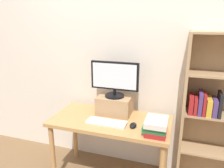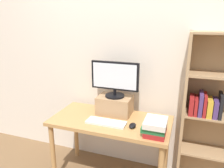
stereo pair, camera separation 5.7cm
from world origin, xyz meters
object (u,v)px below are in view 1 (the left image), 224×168
computer_monitor (115,78)px  computer_mouse (133,125)px  bookshelf_unit (220,114)px  riser_box (115,105)px  desk (111,127)px  book_stack (156,126)px  keyboard (107,122)px

computer_monitor → computer_mouse: (0.26, -0.24, -0.38)m
bookshelf_unit → computer_mouse: bearing=-155.9°
bookshelf_unit → riser_box: bookshelf_unit is taller
desk → riser_box: bearing=92.6°
riser_box → book_stack: 0.56m
bookshelf_unit → book_stack: size_ratio=6.33×
keyboard → book_stack: bearing=-5.0°
desk → computer_mouse: bearing=-20.2°
computer_monitor → riser_box: bearing=90.0°
computer_monitor → book_stack: bearing=-31.5°
bookshelf_unit → keyboard: 1.12m
desk → book_stack: (0.47, -0.15, 0.16)m
computer_monitor → keyboard: bearing=-90.8°
computer_mouse → desk: bearing=159.8°
desk → computer_mouse: size_ratio=11.67×
bookshelf_unit → computer_monitor: (-1.05, -0.11, 0.30)m
book_stack → computer_monitor: bearing=148.5°
keyboard → computer_mouse: (0.26, 0.01, 0.01)m
computer_mouse → book_stack: (0.22, -0.05, 0.05)m
desk → bookshelf_unit: bookshelf_unit is taller
riser_box → keyboard: 0.27m
bookshelf_unit → computer_mouse: bookshelf_unit is taller
computer_mouse → book_stack: 0.23m
riser_box → computer_mouse: (0.26, -0.24, -0.08)m
bookshelf_unit → desk: bearing=-166.0°
bookshelf_unit → book_stack: 0.70m
riser_box → book_stack: riser_box is taller
bookshelf_unit → keyboard: bearing=-160.9°
riser_box → keyboard: bearing=-90.7°
desk → bookshelf_unit: 1.09m
keyboard → riser_box: bearing=89.3°
riser_box → desk: bearing=-87.4°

